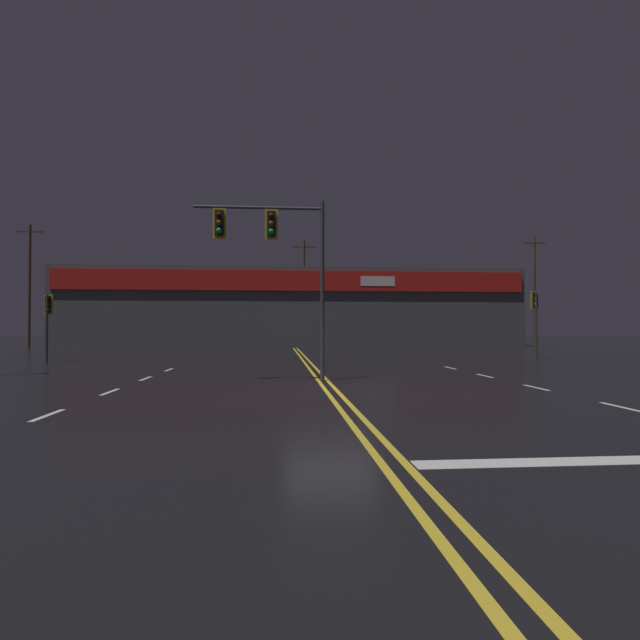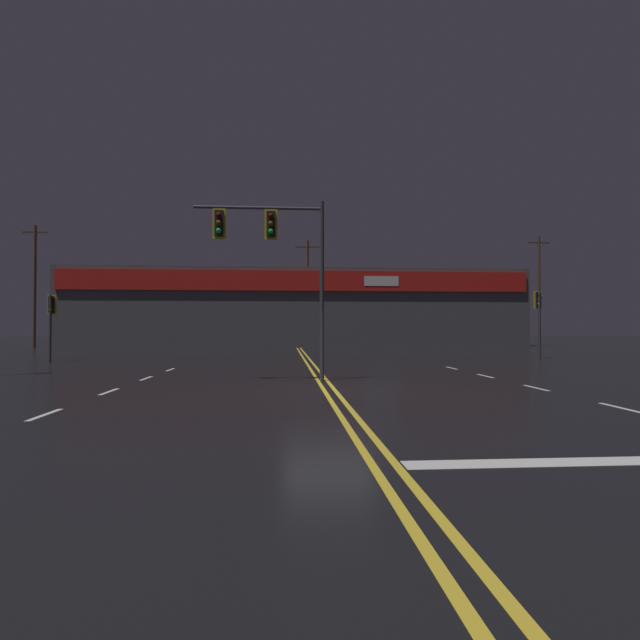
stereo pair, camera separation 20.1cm
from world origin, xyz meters
The scene contains 7 objects.
ground_plane centered at (0.00, 0.00, 0.00)m, with size 200.00×200.00×0.00m, color black.
road_markings centered at (1.31, -1.70, 0.00)m, with size 17.65×60.00×0.01m.
traffic_signal_median centered at (-1.69, 2.43, 4.48)m, with size 4.23×0.36×5.88m.
traffic_signal_corner_northeast centered at (13.00, 13.22, 2.81)m, with size 0.42×0.36×3.83m.
traffic_signal_corner_northwest centered at (-12.97, 12.19, 2.50)m, with size 0.42×0.36×3.41m.
building_backdrop centered at (0.00, 36.72, 3.70)m, with size 43.87×10.23×7.38m.
utility_pole_row centered at (-0.11, 31.99, 5.41)m, with size 48.52×0.26×10.87m.
Camera 1 is at (-1.44, -13.79, 1.70)m, focal length 28.00 mm.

